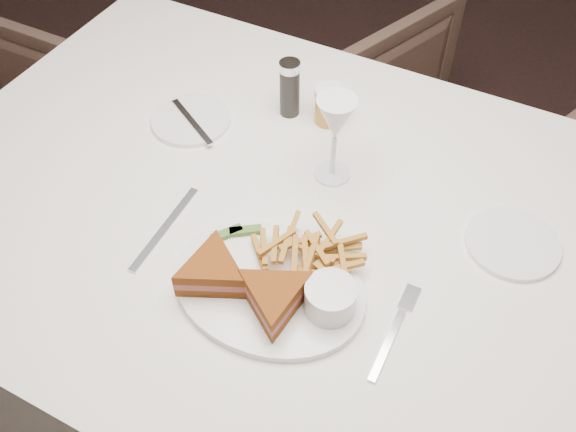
{
  "coord_description": "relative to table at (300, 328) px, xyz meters",
  "views": [
    {
      "loc": [
        0.48,
        -0.82,
        1.6
      ],
      "look_at": [
        0.11,
        -0.23,
        0.8
      ],
      "focal_mm": 40.0,
      "sensor_mm": 36.0,
      "label": 1
    }
  ],
  "objects": [
    {
      "name": "chair_far",
      "position": [
        0.04,
        0.85,
        -0.06
      ],
      "size": [
        0.76,
        0.73,
        0.64
      ],
      "primitive_type": "imported",
      "rotation": [
        0.0,
        0.0,
        2.85
      ],
      "color": "#4E3930",
      "rests_on": "ground"
    },
    {
      "name": "table_setting",
      "position": [
        0.02,
        -0.06,
        0.41
      ],
      "size": [
        0.82,
        0.6,
        0.18
      ],
      "color": "white",
      "rests_on": "table"
    },
    {
      "name": "ground",
      "position": [
        -0.11,
        0.18,
        -0.38
      ],
      "size": [
        5.0,
        5.0,
        0.0
      ],
      "primitive_type": "plane",
      "color": "black",
      "rests_on": "ground"
    },
    {
      "name": "table",
      "position": [
        0.0,
        0.0,
        0.0
      ],
      "size": [
        1.54,
        1.09,
        0.75
      ],
      "primitive_type": "cube",
      "rotation": [
        0.0,
        0.0,
        0.08
      ],
      "color": "white",
      "rests_on": "ground"
    }
  ]
}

